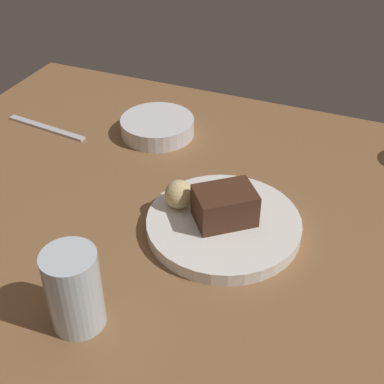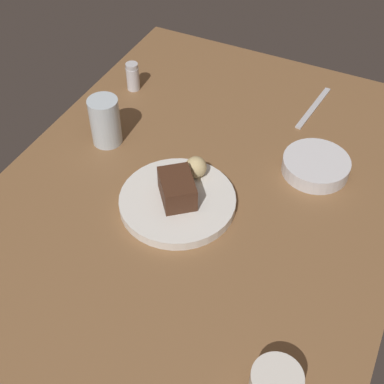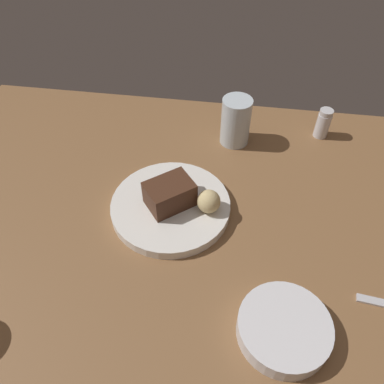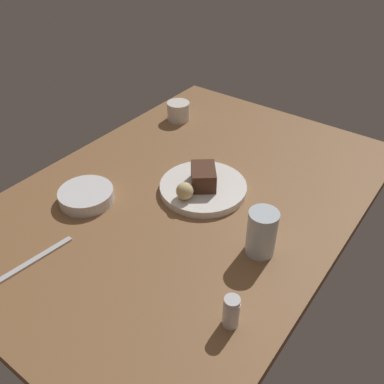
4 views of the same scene
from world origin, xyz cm
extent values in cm
cube|color=brown|center=(0.00, 0.00, 1.50)|extent=(120.00, 84.00, 3.00)
cylinder|color=white|center=(2.99, -2.62, 4.06)|extent=(24.08, 24.08, 2.12)
cube|color=#472819|center=(3.03, -2.61, 7.82)|extent=(11.02, 10.64, 5.38)
sphere|color=#DBC184|center=(-4.72, -2.13, 7.43)|extent=(4.62, 4.62, 4.62)
cylinder|color=silver|center=(-29.01, -31.69, 6.12)|extent=(3.33, 3.33, 6.24)
cylinder|color=silver|center=(-29.01, -31.69, 9.84)|extent=(3.16, 3.16, 1.20)
cylinder|color=silver|center=(-8.16, -26.58, 8.76)|extent=(6.92, 6.92, 11.53)
cylinder|color=silver|center=(-19.17, 20.05, 4.70)|extent=(14.65, 14.65, 3.40)
cube|color=silver|center=(-41.15, 13.17, 3.25)|extent=(19.04, 3.52, 0.50)
camera|label=1|loc=(22.18, -62.02, 57.15)|focal=49.09mm
camera|label=2|loc=(69.08, 32.62, 84.12)|focal=49.78mm
camera|label=3|loc=(-8.64, 46.95, 63.04)|focal=35.94mm
camera|label=4|loc=(-73.09, -54.84, 73.33)|focal=39.01mm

